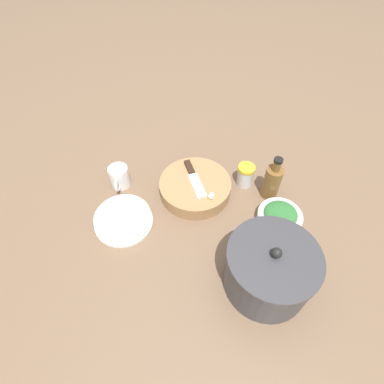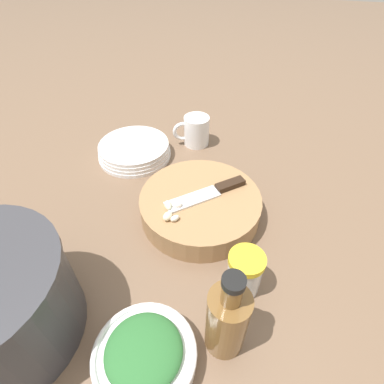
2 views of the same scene
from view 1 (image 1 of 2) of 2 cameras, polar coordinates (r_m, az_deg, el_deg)
The scene contains 10 objects.
ground_plane at distance 1.06m, azimuth 1.42°, elevation -2.99°, with size 5.00×5.00×0.00m, color brown.
cutting_board at distance 1.09m, azimuth 0.60°, elevation 0.94°, with size 0.26×0.26×0.05m.
chef_knife at distance 1.08m, azimuth 0.25°, elevation 2.99°, with size 0.14×0.16×0.01m.
garlic_cloves at distance 1.02m, azimuth 2.72°, elevation -0.58°, with size 0.06×0.04×0.02m.
herb_bowl at distance 1.05m, azimuth 16.37°, elevation -4.47°, with size 0.15×0.15×0.06m.
spice_jar at distance 1.12m, azimuth 10.11°, elevation 3.16°, with size 0.06×0.06×0.09m.
coffee_mug at distance 1.13m, azimuth -13.67°, elevation 2.78°, with size 0.07×0.10×0.08m.
plate_stack at distance 1.04m, azimuth -12.96°, elevation -5.13°, with size 0.20×0.20×0.04m.
oil_bottle at distance 1.09m, azimuth 15.02°, elevation 2.00°, with size 0.06×0.06×0.18m.
stock_pot at distance 0.88m, azimuth 14.51°, elevation -14.09°, with size 0.25×0.25×0.19m.
Camera 1 is at (-0.22, 0.60, 0.85)m, focal length 28.00 mm.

